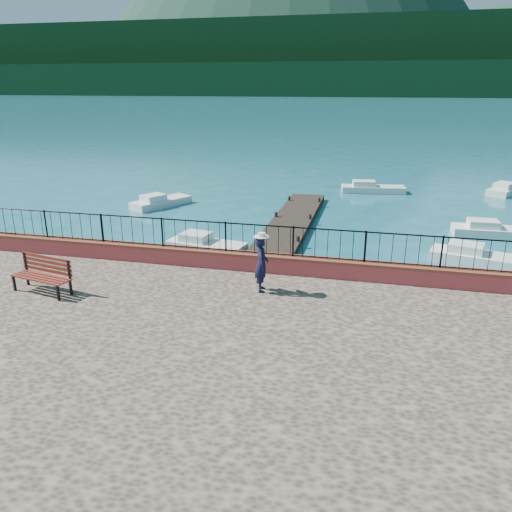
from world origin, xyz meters
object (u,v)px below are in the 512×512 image
at_px(boat_5, 507,187).
at_px(boat_0, 206,242).
at_px(boat_2, 495,228).
at_px(park_bench, 43,282).
at_px(boat_1, 480,254).
at_px(boat_3, 161,199).
at_px(boat_4, 373,186).
at_px(person, 261,264).

bearing_deg(boat_5, boat_0, 166.91).
bearing_deg(boat_2, park_bench, -139.37).
distance_m(boat_1, boat_5, 15.86).
height_order(boat_1, boat_3, same).
xyz_separation_m(park_bench, boat_0, (2.17, 8.04, -1.11)).
bearing_deg(boat_2, boat_0, -158.48).
xyz_separation_m(boat_2, boat_4, (-5.86, 9.10, 0.00)).
distance_m(boat_0, boat_3, 9.19).
height_order(park_bench, boat_1, park_bench).
relative_size(park_bench, boat_4, 0.47).
bearing_deg(boat_5, boat_1, -165.04).
relative_size(person, boat_1, 0.43).
bearing_deg(boat_2, boat_1, -109.42).
relative_size(boat_1, boat_5, 0.94).
bearing_deg(boat_0, boat_2, 32.92).
xyz_separation_m(boat_0, boat_1, (11.30, 1.07, 0.00)).
bearing_deg(boat_2, boat_5, 74.18).
height_order(boat_0, boat_2, same).
height_order(park_bench, boat_5, park_bench).
relative_size(person, boat_5, 0.41).
distance_m(boat_2, boat_4, 10.82).
xyz_separation_m(boat_1, boat_4, (-4.47, 13.40, 0.00)).
relative_size(boat_3, boat_4, 0.89).
bearing_deg(boat_5, boat_3, 143.49).
bearing_deg(boat_3, boat_4, -31.02).
distance_m(park_bench, boat_3, 15.85).
distance_m(person, boat_2, 14.80).
xyz_separation_m(park_bench, boat_3, (-3.22, 15.48, -1.11)).
bearing_deg(park_bench, boat_5, 65.44).
height_order(boat_3, boat_4, same).
bearing_deg(boat_2, person, -127.97).
relative_size(person, boat_2, 0.43).
bearing_deg(boat_3, boat_0, -115.00).
xyz_separation_m(park_bench, boat_5, (17.69, 24.40, -1.11)).
bearing_deg(person, boat_0, 16.94).
relative_size(person, boat_0, 0.48).
xyz_separation_m(boat_0, boat_3, (-5.39, 7.44, 0.00)).
relative_size(boat_0, boat_5, 0.86).
relative_size(boat_0, boat_2, 0.89).
distance_m(boat_1, boat_4, 14.12).
bearing_deg(person, boat_3, 19.40).
bearing_deg(person, boat_1, -58.90).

